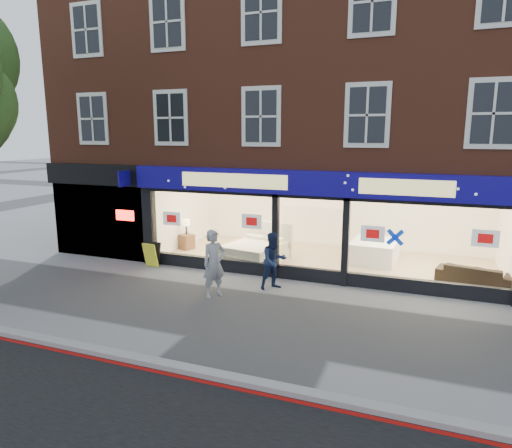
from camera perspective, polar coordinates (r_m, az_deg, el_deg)
The scene contains 12 objects.
ground at distance 11.05m, azimuth 2.56°, elevation -11.81°, with size 120.00×120.00×0.00m, color gray.
kerb_line at distance 8.47m, azimuth -4.47°, elevation -19.47°, with size 60.00×0.10×0.01m, color #8C0A07.
kerb_stone at distance 8.60m, azimuth -3.88°, elevation -18.54°, with size 60.00×0.25×0.12m, color gray.
showroom_floor at distance 15.83m, azimuth 8.58°, elevation -4.53°, with size 11.00×4.50×0.10m, color tan.
building at distance 17.05m, azimuth 10.51°, elevation 19.00°, with size 19.00×8.26×10.30m.
display_bed at distance 15.47m, azimuth 0.04°, elevation -3.32°, with size 2.08×2.38×1.18m.
bedside_table at distance 17.12m, azimuth -8.64°, elevation -2.20°, with size 0.45×0.45×0.55m, color brown.
mattress_stack at distance 15.77m, azimuth 14.56°, elevation -3.31°, with size 1.54×1.90×0.72m.
sofa at distance 14.41m, azimuth 25.57°, elevation -5.74°, with size 1.97×0.77×0.57m, color black.
a_board at distance 15.45m, azimuth -12.88°, elevation -3.73°, with size 0.53×0.34×0.81m, color yellow.
pedestrian_grey at distance 12.27m, azimuth -5.26°, elevation -4.94°, with size 0.67×0.44×1.83m, color #95979C.
pedestrian_blue at distance 12.83m, azimuth 2.24°, elevation -4.64°, with size 0.79×0.61×1.62m, color #1A274A.
Camera 1 is at (3.17, -9.66, 4.34)m, focal length 32.00 mm.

